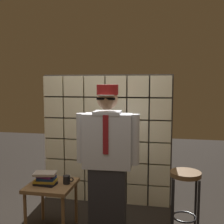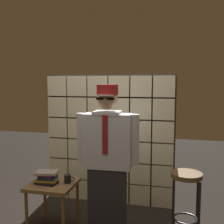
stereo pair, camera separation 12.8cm
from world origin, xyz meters
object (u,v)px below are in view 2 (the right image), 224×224
standing_person (107,161)px  coffee_mug (68,179)px  book_stack (47,177)px  side_table (53,189)px  bar_stool (186,190)px

standing_person → coffee_mug: bearing=166.3°
book_stack → coffee_mug: bearing=15.1°
book_stack → side_table: bearing=26.5°
standing_person → book_stack: 0.78m
standing_person → book_stack: (-0.73, 0.04, -0.25)m
book_stack → coffee_mug: book_stack is taller
coffee_mug → standing_person: bearing=-11.2°
side_table → bar_stool: bearing=6.4°
standing_person → coffee_mug: (-0.50, 0.10, -0.28)m
bar_stool → side_table: bar_stool is taller
standing_person → coffee_mug: 0.58m
side_table → coffee_mug: (0.18, 0.03, 0.12)m
bar_stool → coffee_mug: bearing=-174.2°
side_table → book_stack: 0.16m
side_table → book_stack: bearing=-153.5°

